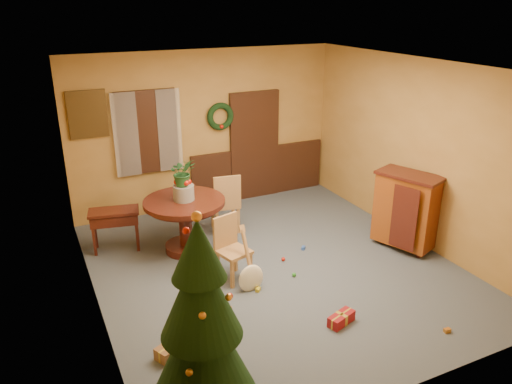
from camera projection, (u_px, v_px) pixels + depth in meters
room_envelope at (218, 147)px, 9.32m from camera, size 5.50×5.50×5.50m
dining_table at (185, 215)px, 7.66m from camera, size 1.25×1.25×0.86m
urn at (184, 193)px, 7.52m from camera, size 0.32×0.32×0.23m
centerpiece_plant at (183, 172)px, 7.41m from camera, size 0.38×0.33×0.42m
chair_near at (230, 246)px, 6.94m from camera, size 0.50×0.50×0.93m
chair_far at (226, 201)px, 8.30m from camera, size 0.52×0.52×1.04m
guitar at (251, 262)px, 6.66m from camera, size 0.43×0.59×0.83m
plant_stand at (186, 202)px, 8.40m from camera, size 0.31×0.31×0.81m
stand_plant at (185, 173)px, 8.21m from camera, size 0.26×0.22×0.43m
christmas_tree at (202, 325)px, 4.44m from camera, size 1.02×1.02×2.10m
writing_desk at (115, 220)px, 7.73m from camera, size 0.82×0.52×0.67m
sideboard at (406, 209)px, 7.74m from camera, size 0.82×1.08×1.24m
gift_a at (169, 352)px, 5.51m from camera, size 0.32×0.29×0.14m
gift_c at (222, 317)px, 6.10m from camera, size 0.33×0.35×0.16m
gift_d at (341, 319)px, 6.08m from camera, size 0.40×0.27×0.13m
toy_a at (303, 248)px, 7.89m from camera, size 0.09×0.09×0.05m
toy_b at (294, 275)px, 7.12m from camera, size 0.06×0.06×0.06m
toy_c at (258, 290)px, 6.76m from camera, size 0.09×0.09×0.05m
toy_d at (283, 259)px, 7.54m from camera, size 0.06×0.06×0.06m
toy_e at (447, 330)px, 5.93m from camera, size 0.08×0.06×0.05m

